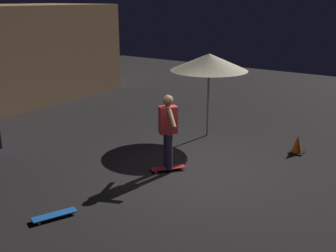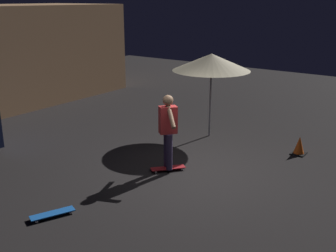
% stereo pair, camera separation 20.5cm
% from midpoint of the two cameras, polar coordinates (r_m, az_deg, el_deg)
% --- Properties ---
extents(ground_plane, '(28.00, 28.00, 0.00)m').
position_cam_midpoint_polar(ground_plane, '(9.15, 2.52, -6.61)').
color(ground_plane, black).
extents(patio_umbrella, '(2.10, 2.10, 2.30)m').
position_cam_midpoint_polar(patio_umbrella, '(11.16, 5.20, 8.83)').
color(patio_umbrella, slate).
rests_on(patio_umbrella, ground_plane).
extents(skateboard_ridden, '(0.73, 0.65, 0.07)m').
position_cam_midpoint_polar(skateboard_ridden, '(9.28, -0.64, -5.88)').
color(skateboard_ridden, '#AD1E23').
rests_on(skateboard_ridden, ground_plane).
extents(skateboard_spare, '(0.79, 0.50, 0.07)m').
position_cam_midpoint_polar(skateboard_spare, '(7.70, -16.23, -11.80)').
color(skateboard_spare, '#1959B2').
rests_on(skateboard_spare, ground_plane).
extents(skater, '(0.69, 0.82, 1.67)m').
position_cam_midpoint_polar(skater, '(8.93, -0.66, -0.08)').
color(skater, '#382D4C').
rests_on(skater, skateboard_ridden).
extents(traffic_cone, '(0.34, 0.34, 0.46)m').
position_cam_midpoint_polar(traffic_cone, '(10.70, 16.99, -2.54)').
color(traffic_cone, black).
rests_on(traffic_cone, ground_plane).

